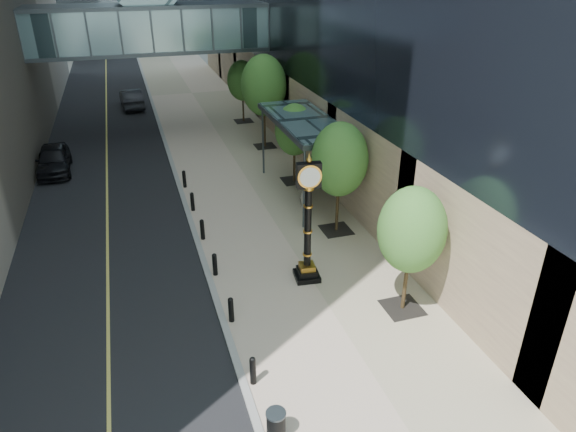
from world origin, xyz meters
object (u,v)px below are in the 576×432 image
Objects in this scene: trash_bin at (276,426)px; car_near at (53,159)px; street_clock at (308,229)px; pedestrian at (305,193)px; car_far at (131,98)px.

car_near reaches higher than trash_bin.
street_clock is 8.18m from trash_bin.
pedestrian is (2.13, 6.30, -1.41)m from street_clock.
street_clock is 5.87× the size of trash_bin.
pedestrian is 0.36× the size of car_far.
trash_bin is 0.51× the size of pedestrian.
car_near reaches higher than car_far.
trash_bin is 24.26m from car_near.
pedestrian reaches higher than car_far.
car_far is at bearing 67.98° from car_near.
trash_bin is 14.60m from pedestrian.
car_far is at bearing -55.69° from pedestrian.
car_near is (-10.84, 15.92, -1.53)m from street_clock.
car_far is at bearing 93.32° from trash_bin.
pedestrian is at bearing 103.75° from car_far.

